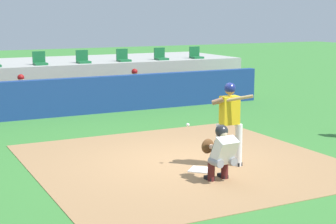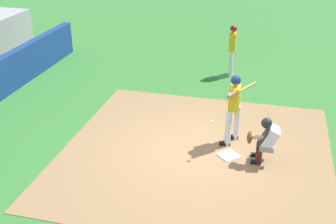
{
  "view_description": "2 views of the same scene",
  "coord_description": "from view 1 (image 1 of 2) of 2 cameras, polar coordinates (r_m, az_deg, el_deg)",
  "views": [
    {
      "loc": [
        -5.47,
        -10.1,
        3.2
      ],
      "look_at": [
        0.0,
        0.7,
        1.0
      ],
      "focal_mm": 57.58,
      "sensor_mm": 36.0,
      "label": 1
    },
    {
      "loc": [
        -8.89,
        -1.56,
        5.46
      ],
      "look_at": [
        0.0,
        0.7,
        1.0
      ],
      "focal_mm": 46.04,
      "sensor_mm": 36.0,
      "label": 2
    }
  ],
  "objects": [
    {
      "name": "stadium_seat_3",
      "position": [
        20.1,
        -13.42,
        5.27
      ],
      "size": [
        0.46,
        0.46,
        0.48
      ],
      "color": "#196033",
      "rests_on": "stands_platform"
    },
    {
      "name": "stadium_seat_5",
      "position": [
        21.09,
        -4.77,
        5.73
      ],
      "size": [
        0.46,
        0.46,
        0.48
      ],
      "color": "#196033",
      "rests_on": "stands_platform"
    },
    {
      "name": "ground_plane",
      "position": [
        11.92,
        1.53,
        -5.27
      ],
      "size": [
        80.0,
        80.0,
        0.0
      ],
      "primitive_type": "plane",
      "color": "#387A33"
    },
    {
      "name": "stadium_seat_7",
      "position": [
        22.51,
        2.96,
        6.04
      ],
      "size": [
        0.46,
        0.46,
        0.48
      ],
      "color": "#196033",
      "rests_on": "stands_platform"
    },
    {
      "name": "stadium_seat_4",
      "position": [
        20.54,
        -8.99,
        5.52
      ],
      "size": [
        0.46,
        0.46,
        0.48
      ],
      "color": "#196033",
      "rests_on": "stands_platform"
    },
    {
      "name": "stadium_seat_6",
      "position": [
        21.75,
        -0.78,
        5.91
      ],
      "size": [
        0.46,
        0.46,
        0.48
      ],
      "color": "#196033",
      "rests_on": "stands_platform"
    },
    {
      "name": "batter_at_plate",
      "position": [
        11.38,
        6.48,
        -0.73
      ],
      "size": [
        0.68,
        0.77,
        1.8
      ],
      "color": "silver",
      "rests_on": "ground"
    },
    {
      "name": "dugout_player_0",
      "position": [
        17.99,
        -15.16,
        1.87
      ],
      "size": [
        0.49,
        0.7,
        1.3
      ],
      "color": "#939399",
      "rests_on": "ground"
    },
    {
      "name": "stands_platform",
      "position": [
        21.85,
        -12.19,
        3.5
      ],
      "size": [
        15.0,
        4.4,
        1.4
      ],
      "primitive_type": "cube",
      "color": "#9E9E99",
      "rests_on": "ground"
    },
    {
      "name": "catcher_crouched",
      "position": [
        10.44,
        5.61,
        -4.13
      ],
      "size": [
        0.5,
        1.6,
        1.13
      ],
      "color": "gray",
      "rests_on": "ground"
    },
    {
      "name": "home_plate",
      "position": [
        11.25,
        3.47,
        -6.12
      ],
      "size": [
        0.62,
        0.62,
        0.02
      ],
      "primitive_type": "cube",
      "rotation": [
        0.0,
        0.0,
        0.79
      ],
      "color": "white",
      "rests_on": "dirt_infield"
    },
    {
      "name": "dugout_bench",
      "position": [
        18.67,
        -9.47,
        0.99
      ],
      "size": [
        11.8,
        0.44,
        0.45
      ],
      "primitive_type": "cube",
      "color": "olive",
      "rests_on": "ground"
    },
    {
      "name": "dirt_infield",
      "position": [
        11.92,
        1.53,
        -5.24
      ],
      "size": [
        6.4,
        6.4,
        0.01
      ],
      "primitive_type": "cube",
      "color": "#9E754C",
      "rests_on": "ground"
    },
    {
      "name": "dugout_wall",
      "position": [
        17.67,
        -8.53,
        1.72
      ],
      "size": [
        13.0,
        0.3,
        1.2
      ],
      "primitive_type": "cube",
      "color": "navy",
      "rests_on": "ground"
    },
    {
      "name": "dugout_player_1",
      "position": [
        19.18,
        -3.4,
        2.71
      ],
      "size": [
        0.49,
        0.7,
        1.3
      ],
      "color": "#939399",
      "rests_on": "ground"
    }
  ]
}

